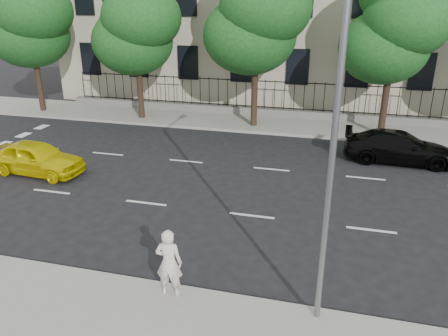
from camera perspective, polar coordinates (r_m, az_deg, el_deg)
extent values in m
plane|color=black|center=(13.28, 1.54, -11.16)|extent=(120.00, 120.00, 0.00)
cube|color=gray|center=(25.99, 8.57, 5.58)|extent=(60.00, 4.00, 0.15)
cube|color=slate|center=(27.56, 9.00, 7.07)|extent=(30.00, 0.50, 0.40)
cube|color=black|center=(27.48, 9.04, 7.68)|extent=(28.80, 0.05, 0.05)
cube|color=black|center=(27.14, 9.24, 10.95)|extent=(28.80, 0.05, 0.05)
cylinder|color=slate|center=(9.11, 13.95, 1.41)|extent=(0.14, 0.14, 8.00)
cylinder|color=#382619|center=(30.82, -22.94, 9.82)|extent=(0.36, 0.36, 3.15)
ellipsoid|color=#174617|center=(30.90, -24.09, 15.60)|extent=(4.94, 4.94, 4.06)
ellipsoid|color=#174617|center=(29.88, -23.70, 18.29)|extent=(4.68, 4.68, 3.85)
cylinder|color=#382619|center=(27.24, -10.86, 9.56)|extent=(0.36, 0.36, 2.97)
ellipsoid|color=#174617|center=(27.23, -11.84, 15.87)|extent=(4.75, 4.75, 3.90)
ellipsoid|color=#174617|center=(26.29, -10.71, 18.77)|extent=(4.50, 4.50, 3.70)
cylinder|color=#382619|center=(25.07, 3.98, 9.27)|extent=(0.36, 0.36, 3.32)
ellipsoid|color=#174617|center=(24.94, 3.37, 16.85)|extent=(5.13, 5.13, 4.21)
ellipsoid|color=#174617|center=(24.21, 5.43, 20.17)|extent=(4.86, 4.86, 4.00)
cylinder|color=#382619|center=(24.83, 20.19, 7.58)|extent=(0.36, 0.36, 3.08)
ellipsoid|color=#174617|center=(24.60, 20.10, 14.57)|extent=(4.56, 4.56, 3.74)
ellipsoid|color=#174617|center=(24.10, 22.83, 17.26)|extent=(4.32, 4.32, 3.55)
imported|color=#E1CD04|center=(20.30, -23.31, 1.24)|extent=(4.30, 2.00, 1.43)
imported|color=black|center=(21.51, 21.91, 2.55)|extent=(4.96, 2.13, 1.42)
imported|color=silver|center=(11.07, -7.20, -12.19)|extent=(0.71, 0.50, 1.83)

